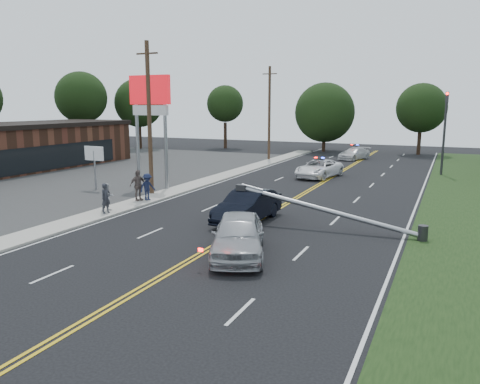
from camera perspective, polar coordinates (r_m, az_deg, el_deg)
The scene contains 23 objects.
ground at distance 17.45m, azimuth -8.44°, elevation -9.57°, with size 120.00×120.00×0.00m, color black.
parking_lot at distance 37.93m, azimuth -25.96°, elevation 0.45°, with size 25.00×60.00×0.01m, color #2D2D2D.
sidewalk at distance 29.99m, azimuth -11.62°, elevation -1.01°, with size 1.80×70.00×0.12m, color #A7A196.
centerline_yellow at distance 26.05m, azimuth 3.55°, elevation -2.67°, with size 0.36×80.00×0.00m, color gold.
pylon_sign at distance 33.88m, azimuth -10.90°, elevation 10.44°, with size 3.20×0.35×8.00m.
small_sign at distance 34.68m, azimuth -17.34°, elevation 4.08°, with size 1.60×0.14×3.10m.
traffic_signal at distance 43.74m, azimuth 23.70°, elevation 7.39°, with size 0.28×0.41×7.05m.
fallen_streetlight at distance 22.80m, azimuth 11.64°, elevation -2.45°, with size 9.36×0.44×1.91m.
utility_pole_mid at distance 31.51m, azimuth -11.00°, elevation 8.77°, with size 1.60×0.28×10.00m.
utility_pole_far at distance 51.07m, azimuth 3.59°, elevation 9.57°, with size 1.60×0.28×10.00m.
tree_3 at distance 63.41m, azimuth -18.79°, elevation 10.86°, with size 6.42×6.42×10.11m.
tree_4 at distance 66.08m, azimuth -12.24°, elevation 10.55°, with size 6.53×6.53×9.48m.
tree_5 at distance 65.40m, azimuth -1.82°, elevation 10.69°, with size 5.01×5.01×8.62m.
tree_6 at distance 61.62m, azimuth 10.28°, elevation 9.51°, with size 7.58×7.58×8.78m.
tree_7 at distance 60.82m, azimuth 21.24°, elevation 9.52°, with size 5.88×5.88×8.54m.
crashed_sedan at distance 24.19m, azimuth 0.92°, elevation -1.72°, with size 1.74×4.98×1.64m, color black.
waiting_sedan at distance 18.74m, azimuth -0.21°, elevation -5.26°, with size 2.03×5.05×1.72m, color #A5A8AD.
emergency_a at distance 39.60m, azimuth 9.61°, elevation 2.84°, with size 2.44×5.30×1.47m, color white.
emergency_b at distance 53.32m, azimuth 13.75°, elevation 4.56°, with size 1.83×4.51×1.31m, color silver.
bystander_a at distance 26.58m, azimuth -16.04°, elevation -0.74°, with size 0.60×0.40×1.66m, color #292A31.
bystander_b at distance 27.11m, azimuth -15.85°, elevation -0.61°, with size 0.76×0.59×1.57m, color #A5A6AA.
bystander_c at distance 29.61m, azimuth -11.22°, elevation 0.62°, with size 1.08×0.62×1.67m, color #171E3B.
bystander_d at distance 29.55m, azimuth -12.35°, elevation 0.81°, with size 1.13×0.47×1.93m, color #5F514C.
Camera 1 is at (9.00, -13.71, 5.98)m, focal length 35.00 mm.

